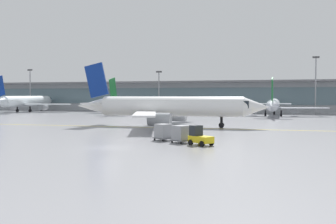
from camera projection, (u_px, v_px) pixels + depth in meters
The scene contains 13 objects.
ground_plane at pixel (108, 148), 41.18m from camera, with size 400.00×400.00×0.00m, color gray.
taxiway_centreline_stripe at pixel (168, 128), 66.23m from camera, with size 110.00×0.36×0.01m, color yellow.
terminal_concourse at pixel (236, 96), 125.77m from camera, with size 200.03×11.00×9.60m.
gate_airplane_0 at pixel (26, 101), 126.39m from camera, with size 30.26×32.63×10.80m.
gate_airplane_1 at pixel (132, 103), 114.94m from camera, with size 27.52×29.54×9.80m.
gate_airplane_2 at pixel (274, 105), 102.18m from camera, with size 26.24×28.19×9.35m.
taxiing_regional_jet at pixel (169, 107), 68.10m from camera, with size 33.36×30.97×11.05m.
baggage_tug at pixel (199, 137), 43.40m from camera, with size 2.95×2.58×2.10m.
cargo_dolly_lead at pixel (181, 133), 45.58m from camera, with size 2.63×2.46×1.94m.
cargo_dolly_trailing at pixel (163, 131), 47.93m from camera, with size 2.63×2.46×1.94m.
apron_light_mast_0 at pixel (30, 88), 138.61m from camera, with size 1.80×0.36×14.03m.
apron_light_mast_1 at pixel (159, 89), 123.72m from camera, with size 1.80×0.36×12.57m.
apron_light_mast_2 at pixel (316, 83), 109.48m from camera, with size 1.80×0.36×15.69m.
Camera 1 is at (18.31, -37.17, 5.44)m, focal length 43.44 mm.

